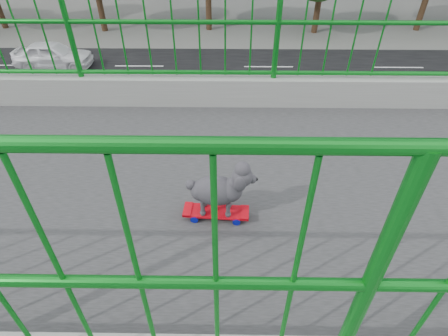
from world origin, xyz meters
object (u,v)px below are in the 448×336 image
skateboard (216,212)px  car_1 (261,149)px  poodle (219,188)px  car_4 (53,55)px

skateboard → car_1: bearing=175.6°
poodle → car_4: bearing=-147.3°
car_4 → car_1: bearing=-128.9°
skateboard → car_4: skateboard is taller
skateboard → poodle: poodle is taller
car_1 → car_4: bearing=-128.9°
car_1 → car_4: (-9.60, -11.89, 0.00)m
car_1 → car_4: car_4 is taller
car_1 → car_4: size_ratio=1.03×
poodle → car_1: size_ratio=0.10×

